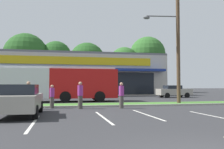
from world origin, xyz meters
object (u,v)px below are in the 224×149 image
city_bus (56,83)px  pedestrian_by_pole (80,95)px  car_1 (20,100)px  pedestrian_mid (52,96)px  car_3 (38,92)px  pedestrian_far (121,95)px  car_2 (174,91)px  utility_pole (176,39)px  pedestrian_near_bench (28,95)px

city_bus → pedestrian_by_pole: (1.70, -7.50, -0.88)m
car_1 → pedestrian_mid: (1.44, 3.92, -0.02)m
city_bus → car_3: city_bus is taller
city_bus → pedestrian_far: 8.91m
car_2 → pedestrian_by_pole: 18.16m
city_bus → pedestrian_mid: size_ratio=7.26×
car_1 → car_3: car_1 is taller
utility_pole → pedestrian_by_pole: size_ratio=5.64×
pedestrian_by_pole → city_bus: bearing=37.7°
city_bus → car_3: 7.26m
utility_pole → car_1: bearing=-154.2°
car_1 → car_3: bearing=2.1°
pedestrian_far → pedestrian_near_bench: bearing=-105.0°
car_2 → pedestrian_near_bench: pedestrian_near_bench is taller
utility_pole → car_1: size_ratio=2.12×
car_3 → utility_pole: bearing=134.4°
car_3 → pedestrian_by_pole: pedestrian_by_pole is taller
car_2 → pedestrian_by_pole: pedestrian_by_pole is taller
car_1 → pedestrian_mid: size_ratio=3.00×
car_2 → pedestrian_near_bench: bearing=-141.9°
pedestrian_by_pole → car_1: bearing=159.1°
pedestrian_near_bench → pedestrian_by_pole: (3.28, -0.28, -0.01)m
utility_pole → city_bus: bearing=151.6°
pedestrian_by_pole → pedestrian_mid: (-1.82, 0.75, -0.10)m
pedestrian_near_bench → pedestrian_mid: pedestrian_near_bench is taller
city_bus → pedestrian_near_bench: city_bus is taller
car_2 → car_3: (-16.69, 1.46, -0.04)m
city_bus → car_1: size_ratio=2.42×
pedestrian_mid → pedestrian_far: 4.64m
car_2 → utility_pole: bearing=-114.5°
city_bus → pedestrian_far: (4.42, -7.68, -0.90)m
pedestrian_mid → car_1: bearing=-70.6°
utility_pole → car_3: (-11.84, 12.08, -4.57)m
car_1 → city_bus: bearing=-8.3°
car_1 → pedestrian_far: (5.98, 2.98, 0.06)m
city_bus → pedestrian_near_bench: bearing=77.7°
utility_pole → pedestrian_by_pole: bearing=-164.1°
city_bus → pedestrian_by_pole: size_ratio=6.44×
city_bus → pedestrian_by_pole: 7.74m
car_3 → pedestrian_mid: 13.75m
city_bus → car_2: 15.50m
car_3 → pedestrian_far: 15.96m
car_1 → pedestrian_near_bench: size_ratio=2.64×
car_1 → car_3: 17.52m
pedestrian_near_bench → pedestrian_far: size_ratio=1.03×
utility_pole → pedestrian_far: size_ratio=5.77×
car_3 → pedestrian_near_bench: 14.08m
city_bus → pedestrian_far: city_bus is taller
pedestrian_mid → pedestrian_by_pole: bearing=17.2°
pedestrian_by_pole → pedestrian_far: bearing=-69.0°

